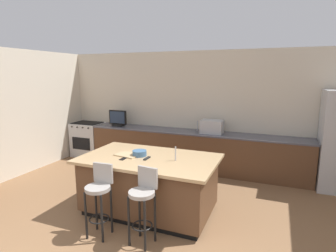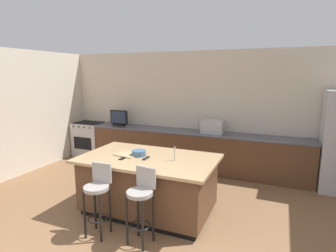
# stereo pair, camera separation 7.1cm
# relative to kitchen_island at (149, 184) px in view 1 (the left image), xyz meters

# --- Properties ---
(wall_back) EXTENTS (7.47, 0.12, 2.74)m
(wall_back) POSITION_rel_kitchen_island_xyz_m (0.13, 2.56, 0.90)
(wall_back) COLOR beige
(wall_back) RESTS_ON ground_plane
(wall_left) EXTENTS (0.12, 5.29, 2.74)m
(wall_left) POSITION_rel_kitchen_island_xyz_m (-3.40, 0.12, 0.90)
(wall_left) COLOR beige
(wall_left) RESTS_ON ground_plane
(counter_back) EXTENTS (5.10, 0.62, 0.90)m
(counter_back) POSITION_rel_kitchen_island_xyz_m (0.07, 2.18, -0.01)
(counter_back) COLOR brown
(counter_back) RESTS_ON ground_plane
(kitchen_island) EXTENTS (2.14, 1.29, 0.91)m
(kitchen_island) POSITION_rel_kitchen_island_xyz_m (0.00, 0.00, 0.00)
(kitchen_island) COLOR black
(kitchen_island) RESTS_ON ground_plane
(range_oven) EXTENTS (0.80, 0.63, 0.92)m
(range_oven) POSITION_rel_kitchen_island_xyz_m (-2.89, 2.18, -0.01)
(range_oven) COLOR #B7BABF
(range_oven) RESTS_ON ground_plane
(microwave) EXTENTS (0.48, 0.36, 0.29)m
(microwave) POSITION_rel_kitchen_island_xyz_m (0.51, 2.18, 0.59)
(microwave) COLOR #B7BABF
(microwave) RESTS_ON counter_back
(tv_monitor) EXTENTS (0.48, 0.16, 0.40)m
(tv_monitor) POSITION_rel_kitchen_island_xyz_m (-1.90, 2.13, 0.62)
(tv_monitor) COLOR black
(tv_monitor) RESTS_ON counter_back
(sink_faucet_back) EXTENTS (0.02, 0.02, 0.24)m
(sink_faucet_back) POSITION_rel_kitchen_island_xyz_m (0.14, 2.28, 0.56)
(sink_faucet_back) COLOR #B2B2B7
(sink_faucet_back) RESTS_ON counter_back
(sink_faucet_island) EXTENTS (0.02, 0.02, 0.22)m
(sink_faucet_island) POSITION_rel_kitchen_island_xyz_m (0.45, 0.00, 0.56)
(sink_faucet_island) COLOR #B2B2B7
(sink_faucet_island) RESTS_ON kitchen_island
(bar_stool_left) EXTENTS (0.34, 0.35, 1.00)m
(bar_stool_left) POSITION_rel_kitchen_island_xyz_m (-0.34, -0.85, 0.14)
(bar_stool_left) COLOR gray
(bar_stool_left) RESTS_ON ground_plane
(bar_stool_right) EXTENTS (0.34, 0.35, 1.01)m
(bar_stool_right) POSITION_rel_kitchen_island_xyz_m (0.29, -0.79, 0.15)
(bar_stool_right) COLOR gray
(bar_stool_right) RESTS_ON ground_plane
(fruit_bowl) EXTENTS (0.23, 0.23, 0.09)m
(fruit_bowl) POSITION_rel_kitchen_island_xyz_m (-0.18, 0.02, 0.49)
(fruit_bowl) COLOR #3F668C
(fruit_bowl) RESTS_ON kitchen_island
(cell_phone) EXTENTS (0.07, 0.15, 0.01)m
(cell_phone) POSITION_rel_kitchen_island_xyz_m (-0.33, -0.22, 0.45)
(cell_phone) COLOR black
(cell_phone) RESTS_ON kitchen_island
(tv_remote) EXTENTS (0.05, 0.17, 0.02)m
(tv_remote) POSITION_rel_kitchen_island_xyz_m (0.01, -0.09, 0.46)
(tv_remote) COLOR black
(tv_remote) RESTS_ON kitchen_island
(cutting_board) EXTENTS (0.42, 0.34, 0.02)m
(cutting_board) POSITION_rel_kitchen_island_xyz_m (-0.36, -0.03, 0.46)
(cutting_board) COLOR tan
(cutting_board) RESTS_ON kitchen_island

